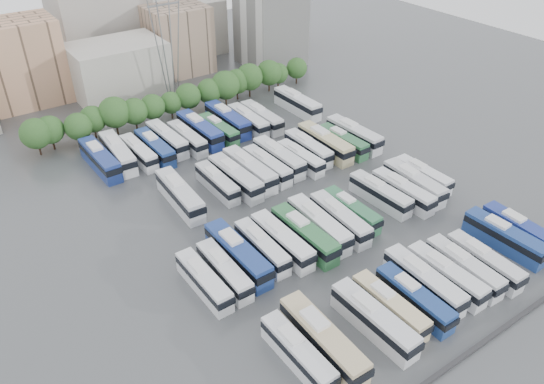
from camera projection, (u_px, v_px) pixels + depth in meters
ground at (302, 211)px, 83.57m from camera, size 220.00×220.00×0.00m
parapet at (477, 347)px, 60.86m from camera, size 56.00×0.50×0.50m
tree_line at (180, 97)px, 110.07m from camera, size 65.27×7.49×7.92m
city_buildings at (93, 48)px, 124.84m from camera, size 102.00×35.00×20.00m
apartment_tower at (271, 12)px, 132.21m from camera, size 14.00×14.00×26.00m
electricity_pylon at (164, 17)px, 108.41m from camera, size 9.00×6.91×33.83m
bus_r0_s1 at (298, 353)px, 58.29m from camera, size 2.57×11.30×3.54m
bus_r0_s2 at (323, 340)px, 59.42m from camera, size 3.15×13.37×4.18m
bus_r0_s4 at (374, 320)px, 62.06m from camera, size 3.02×12.54×3.92m
bus_r0_s5 at (390, 306)px, 64.13m from camera, size 2.55×11.26×3.53m
bus_r0_s6 at (414, 298)px, 65.18m from camera, size 2.64×11.51×3.60m
bus_r0_s7 at (424, 281)px, 67.59m from camera, size 3.03×12.39×3.87m
bus_r0_s8 at (446, 275)px, 68.63m from camera, size 2.62×11.78×3.69m
bus_r0_s9 at (464, 267)px, 69.88m from camera, size 2.97×11.74×3.66m
bus_r0_s10 at (484, 261)px, 70.93m from camera, size 2.81×11.49×3.58m
bus_r0_s12 at (505, 237)px, 75.04m from camera, size 3.15×12.39×3.86m
bus_r0_s13 at (520, 230)px, 76.40m from camera, size 2.96×12.04×3.75m
bus_r1_s0 at (204, 281)px, 67.84m from camera, size 2.62×11.25×3.52m
bus_r1_s1 at (224, 271)px, 69.42m from camera, size 2.60×11.33×3.55m
bus_r1_s2 at (238, 254)px, 71.74m from camera, size 3.11×13.32×4.17m
bus_r1_s3 at (262, 247)px, 73.46m from camera, size 2.65×11.30×3.53m
bus_r1_s4 at (282, 241)px, 74.37m from camera, size 2.79×12.28×3.85m
bus_r1_s5 at (304, 234)px, 75.43m from camera, size 2.95×12.84×4.02m
bus_r1_s6 at (319, 224)px, 77.41m from camera, size 3.27×12.84×4.00m
bus_r1_s7 at (340, 219)px, 78.73m from camera, size 3.23×12.26×3.81m
bus_r1_s8 at (351, 210)px, 80.82m from camera, size 2.57×11.07×3.46m
bus_r1_s10 at (380, 194)px, 84.41m from camera, size 3.13×11.83×3.68m
bus_r1_s11 at (403, 191)px, 85.00m from camera, size 2.85×11.88×3.71m
bus_r1_s12 at (414, 183)px, 86.97m from camera, size 3.19×12.46×3.88m
bus_r1_s13 at (423, 175)px, 89.31m from camera, size 2.55×11.05×3.46m
bus_r2_s2 at (180, 195)px, 83.78m from camera, size 3.42×13.31×4.14m
bus_r2_s4 at (217, 182)px, 87.35m from camera, size 2.45×11.17×3.50m
bus_r2_s5 at (235, 177)px, 88.16m from camera, size 3.29×13.04×4.06m
bus_r2_s6 at (250, 170)px, 90.21m from camera, size 3.18×13.12×4.10m
bus_r2_s7 at (267, 166)px, 91.69m from camera, size 2.88×11.78×3.67m
bus_r2_s8 at (279, 157)px, 93.82m from camera, size 3.00×12.61×3.94m
bus_r2_s9 at (300, 158)px, 94.22m from camera, size 2.86×10.99×3.42m
bus_r2_s10 at (308, 148)px, 96.92m from camera, size 2.66×11.80×3.69m
bus_r2_s11 at (325, 143)px, 98.08m from camera, size 3.01×13.49×4.23m
bus_r2_s12 at (343, 141)px, 99.16m from camera, size 2.97×11.67×3.64m
bus_r2_s13 at (354, 134)px, 101.10m from camera, size 3.35×13.07×4.07m
bus_r3_s0 at (100, 159)px, 93.11m from camera, size 3.31×13.36×4.17m
bus_r3_s1 at (118, 153)px, 95.10m from camera, size 3.51×13.27×4.12m
bus_r3_s2 at (139, 152)px, 95.78m from camera, size 2.92×11.45×3.56m
bus_r3_s3 at (155, 147)px, 96.98m from camera, size 2.94×12.27×3.83m
bus_r3_s4 at (167, 139)px, 99.75m from camera, size 3.26×12.51×3.89m
bus_r3_s5 at (187, 138)px, 100.20m from camera, size 2.85×11.71×3.65m
bus_r3_s6 at (200, 130)px, 102.51m from camera, size 3.41×13.59×4.23m
bus_r3_s7 at (219, 129)px, 103.30m from camera, size 3.06×11.54×3.59m
bus_r3_s8 at (228, 120)px, 106.19m from camera, size 3.11×13.55×4.24m
bus_r3_s9 at (248, 120)px, 106.40m from camera, size 2.79×12.15×3.80m
bus_r3_s10 at (262, 117)px, 107.53m from camera, size 2.73×12.31×3.86m
bus_r3_s13 at (297, 103)px, 113.03m from camera, size 3.11×13.32×4.16m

